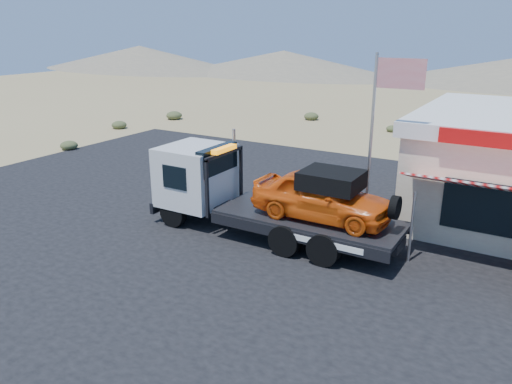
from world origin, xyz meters
TOP-DOWN VIEW (x-y plane):
  - ground at (0.00, 0.00)m, footprint 120.00×120.00m
  - asphalt_lot at (2.00, 3.00)m, footprint 32.00×24.00m
  - tow_truck at (1.81, 2.85)m, footprint 8.55×2.54m
  - flagpole at (4.93, 4.50)m, footprint 1.55×0.10m
  - desert_scrub at (-13.33, 9.63)m, footprint 23.68×35.09m
  - distant_hills at (-9.77, 55.14)m, footprint 126.00×48.00m

SIDE VIEW (x-z plane):
  - ground at x=0.00m, z-range 0.00..0.00m
  - asphalt_lot at x=2.00m, z-range 0.00..0.02m
  - desert_scrub at x=-13.33m, z-range -0.04..0.61m
  - tow_truck at x=1.81m, z-range 0.11..2.97m
  - distant_hills at x=-9.77m, z-range -0.21..3.99m
  - flagpole at x=4.93m, z-range 0.76..6.76m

